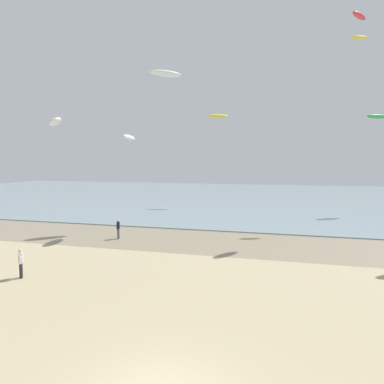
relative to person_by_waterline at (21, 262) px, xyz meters
name	(u,v)px	position (x,y,z in m)	size (l,w,h in m)	color
wet_sand_strip	(244,244)	(11.35, 12.03, -0.91)	(120.00, 8.89, 0.01)	gray
sea	(271,197)	(11.35, 51.48, -0.87)	(160.00, 70.00, 0.10)	#7F939E
person_by_waterline	(21,262)	(0.00, 0.00, 0.00)	(0.39, 0.48, 1.71)	#232328
person_left_flank	(118,228)	(0.56, 10.98, 0.00)	(0.31, 0.55, 1.71)	#4C4C56
kite_aloft_1	(166,74)	(2.24, 18.74, 14.77)	(3.55, 1.14, 0.57)	white
kite_aloft_2	(377,117)	(25.26, 33.73, 11.44)	(3.28, 1.05, 0.52)	green
kite_aloft_3	(55,122)	(-3.77, 8.70, 9.01)	(3.31, 1.06, 0.53)	white
kite_aloft_4	(359,37)	(21.53, 25.75, 18.90)	(1.94, 0.62, 0.31)	yellow
kite_aloft_5	(129,137)	(0.54, 13.43, 7.96)	(2.85, 0.91, 0.46)	white
kite_aloft_6	(359,16)	(20.55, 19.98, 19.04)	(2.53, 0.81, 0.40)	red
kite_aloft_7	(218,116)	(4.09, 36.82, 12.59)	(3.09, 0.99, 0.49)	yellow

